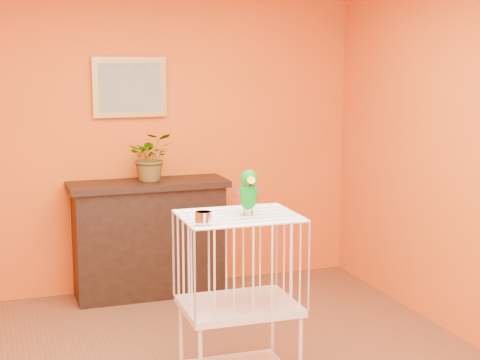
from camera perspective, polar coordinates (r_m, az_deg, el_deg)
name	(u,v)px	position (r m, az deg, el deg)	size (l,w,h in m)	color
room_shell	(205,133)	(4.10, -2.73, 3.68)	(4.50, 4.50, 4.50)	#EE5416
console_cabinet	(149,238)	(6.25, -7.06, -4.52)	(1.32, 0.47, 0.98)	black
potted_plant	(152,163)	(6.10, -6.82, 1.33)	(0.37, 0.41, 0.32)	#26722D
framed_picture	(130,87)	(6.24, -8.55, 7.13)	(0.62, 0.04, 0.50)	#A3813A
birdcage	(239,297)	(4.53, -0.08, -9.08)	(0.70, 0.54, 1.07)	white
feed_cup	(203,218)	(4.15, -2.85, -2.94)	(0.10, 0.10, 0.07)	silver
parrot	(248,192)	(4.35, 0.65, -0.94)	(0.14, 0.26, 0.28)	#59544C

